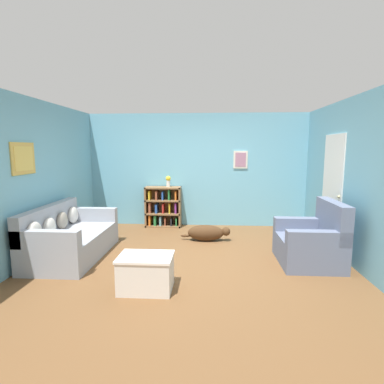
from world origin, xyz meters
The scene contains 10 objects.
ground_plane centered at (0.00, 0.00, 0.00)m, with size 14.00×14.00×0.00m, color brown.
wall_back centered at (0.00, 2.25, 1.30)m, with size 5.60×0.13×2.60m.
wall_left centered at (-2.55, 0.00, 1.30)m, with size 0.13×5.00×2.60m.
wall_right centered at (2.55, 0.02, 1.29)m, with size 0.16×5.00×2.60m.
couch centered at (-2.02, -0.05, 0.31)m, with size 0.96×1.78×0.86m.
bookshelf centered at (-0.78, 2.04, 0.45)m, with size 0.82×0.32×0.93m.
recliner_chair centered at (1.93, -0.09, 0.34)m, with size 0.89×1.01×0.99m.
coffee_table centered at (-0.49, -1.16, 0.24)m, with size 0.69×0.49×0.45m.
dog centered at (0.26, 0.97, 0.16)m, with size 0.98×0.29×0.32m.
vase centered at (-0.65, 2.02, 1.07)m, with size 0.11×0.11×0.25m.
Camera 1 is at (0.32, -4.74, 1.79)m, focal length 28.00 mm.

